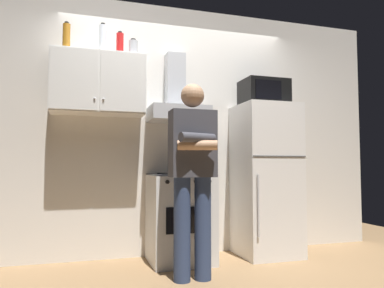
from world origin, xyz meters
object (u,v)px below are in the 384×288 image
at_px(refrigerator, 266,179).
at_px(bottle_canister_steel, 133,48).
at_px(stove_oven, 180,217).
at_px(cooking_pot, 196,167).
at_px(upper_cabinet, 98,84).
at_px(bottle_soda_red, 120,45).
at_px(bottle_liquor_amber, 66,38).
at_px(range_hood, 177,103).
at_px(person_standing, 193,171).
at_px(microwave, 264,93).
at_px(bottle_vodka_clear, 103,40).

bearing_deg(refrigerator, bottle_canister_steel, 175.54).
relative_size(refrigerator, bottle_canister_steel, 8.84).
relative_size(stove_oven, cooking_pot, 2.85).
xyz_separation_m(upper_cabinet, bottle_soda_red, (0.20, 0.02, 0.42)).
distance_m(stove_oven, bottle_liquor_amber, 2.08).
xyz_separation_m(range_hood, person_standing, (-0.05, -0.73, -0.70)).
bearing_deg(bottle_soda_red, microwave, -4.60).
bearing_deg(upper_cabinet, person_standing, -44.26).
distance_m(upper_cabinet, cooking_pot, 1.26).
bearing_deg(range_hood, cooking_pot, -62.12).
height_order(stove_oven, bottle_canister_steel, bottle_canister_steel).
xyz_separation_m(refrigerator, bottle_vodka_clear, (-1.71, 0.16, 1.41)).
xyz_separation_m(range_hood, bottle_soda_red, (-0.60, 0.02, 0.57)).
height_order(range_hood, bottle_vodka_clear, bottle_vodka_clear).
distance_m(range_hood, microwave, 0.97).
bearing_deg(bottle_soda_red, person_standing, -53.96).
distance_m(refrigerator, bottle_canister_steel, 1.95).
bearing_deg(person_standing, cooking_pot, 69.70).
distance_m(stove_oven, bottle_vodka_clear, 1.94).
bearing_deg(microwave, bottle_liquor_amber, 176.64).
bearing_deg(person_standing, bottle_liquor_amber, 144.84).
bearing_deg(range_hood, bottle_soda_red, 178.38).
height_order(stove_oven, person_standing, person_standing).
bearing_deg(upper_cabinet, stove_oven, -8.90).
relative_size(microwave, bottle_canister_steel, 2.65).
distance_m(range_hood, bottle_canister_steel, 0.71).
bearing_deg(microwave, range_hood, 173.54).
height_order(cooking_pot, bottle_soda_red, bottle_soda_red).
bearing_deg(range_hood, refrigerator, -7.55).
relative_size(upper_cabinet, microwave, 1.88).
height_order(upper_cabinet, bottle_liquor_amber, bottle_liquor_amber).
xyz_separation_m(upper_cabinet, bottle_canister_steel, (0.34, -0.01, 0.38)).
xyz_separation_m(bottle_vodka_clear, bottle_liquor_amber, (-0.34, -0.02, -0.02)).
xyz_separation_m(stove_oven, bottle_canister_steel, (-0.46, 0.11, 1.70)).
bearing_deg(stove_oven, refrigerator, 0.04).
height_order(stove_oven, bottle_liquor_amber, bottle_liquor_amber).
distance_m(bottle_canister_steel, bottle_liquor_amber, 0.65).
relative_size(refrigerator, microwave, 3.33).
relative_size(upper_cabinet, stove_oven, 1.03).
bearing_deg(bottle_liquor_amber, microwave, -3.36).
bearing_deg(upper_cabinet, bottle_vodka_clear, 44.69).
distance_m(upper_cabinet, microwave, 1.75).
xyz_separation_m(bottle_soda_red, bottle_liquor_amber, (-0.51, -0.00, 0.02)).
relative_size(person_standing, bottle_soda_red, 6.44).
height_order(bottle_canister_steel, bottle_vodka_clear, bottle_vodka_clear).
bearing_deg(stove_oven, bottle_vodka_clear, 168.10).
height_order(stove_oven, bottle_vodka_clear, bottle_vodka_clear).
relative_size(bottle_soda_red, bottle_vodka_clear, 0.77).
height_order(microwave, bottle_vodka_clear, bottle_vodka_clear).
relative_size(upper_cabinet, bottle_soda_red, 3.54).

